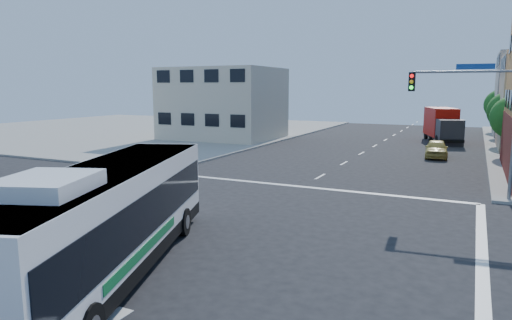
% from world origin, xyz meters
% --- Properties ---
extents(ground, '(120.00, 120.00, 0.00)m').
position_xyz_m(ground, '(0.00, 0.00, 0.00)').
color(ground, black).
rests_on(ground, ground).
extents(sidewalk_nw, '(50.00, 50.00, 0.15)m').
position_xyz_m(sidewalk_nw, '(-35.00, 35.00, 0.07)').
color(sidewalk_nw, gray).
rests_on(sidewalk_nw, ground).
extents(building_west, '(12.06, 10.06, 8.00)m').
position_xyz_m(building_west, '(-17.02, 29.98, 4.01)').
color(building_west, beige).
rests_on(building_west, ground).
extents(signal_mast_ne, '(7.91, 1.13, 8.07)m').
position_xyz_m(signal_mast_ne, '(9.08, 10.62, 4.98)').
color(signal_mast_ne, slate).
rests_on(signal_mast_ne, ground).
extents(street_tree_b, '(3.80, 3.80, 5.79)m').
position_xyz_m(street_tree_b, '(11.90, 35.92, 3.75)').
color(street_tree_b, '#392114').
rests_on(street_tree_b, ground).
extents(street_tree_c, '(3.40, 3.40, 5.29)m').
position_xyz_m(street_tree_c, '(11.90, 43.92, 3.46)').
color(street_tree_c, '#392114').
rests_on(street_tree_c, ground).
extents(street_tree_d, '(4.00, 4.00, 6.03)m').
position_xyz_m(street_tree_d, '(11.90, 51.92, 3.88)').
color(street_tree_d, '#392114').
rests_on(street_tree_d, ground).
extents(transit_bus, '(6.80, 12.83, 3.75)m').
position_xyz_m(transit_bus, '(-0.96, -5.25, 1.83)').
color(transit_bus, black).
rests_on(transit_bus, ground).
extents(box_truck, '(4.60, 8.43, 3.65)m').
position_xyz_m(box_truck, '(5.85, 37.40, 1.77)').
color(box_truck, '#29292E').
rests_on(box_truck, ground).
extents(parked_car, '(2.10, 4.51, 1.49)m').
position_xyz_m(parked_car, '(6.19, 25.36, 0.75)').
color(parked_car, '#C4B352').
rests_on(parked_car, ground).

